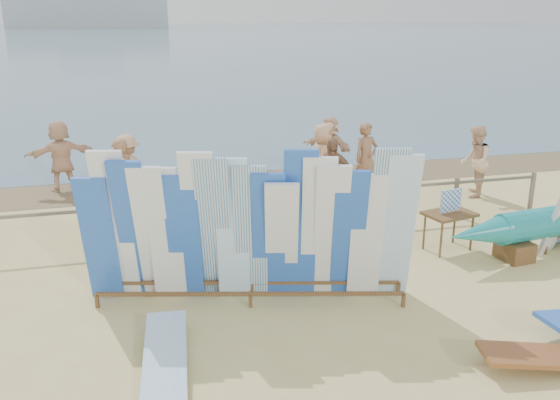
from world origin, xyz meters
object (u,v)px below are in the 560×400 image
object	(u,v)px
beachgoer_5	(329,148)
beachgoer_11	(61,156)
beach_chair_right	(347,196)
beachgoer_3	(128,171)
beachgoer_2	(120,195)
main_surfboard_rack	(251,233)
beachgoer_1	(121,180)
beachgoer_8	(475,161)
beachgoer_4	(331,176)
beachgoer_6	(323,159)
beach_chair_left	(262,207)
stroller	(319,196)
vendor_table	(448,230)
flat_board_a	(165,380)
beachgoer_7	(366,159)

from	to	relation	value
beachgoer_5	beachgoer_11	xyz separation A→B (m)	(-7.12, 0.59, 0.06)
beach_chair_right	beachgoer_3	xyz separation A→B (m)	(-5.02, 1.30, 0.60)
beachgoer_2	main_surfboard_rack	bearing A→B (deg)	143.36
beach_chair_right	beachgoer_11	size ratio (longest dim) A/B	0.53
beachgoer_1	beachgoer_8	world-z (taller)	beachgoer_1
beachgoer_5	beachgoer_4	bearing A→B (deg)	-51.02
beachgoer_11	beachgoer_6	bearing A→B (deg)	144.84
beach_chair_left	stroller	xyz separation A→B (m)	(1.27, -0.33, 0.24)
beachgoer_6	beachgoer_1	bearing A→B (deg)	123.48
beachgoer_6	beachgoer_2	bearing A→B (deg)	131.79
vendor_table	beachgoer_1	distance (m)	7.03
main_surfboard_rack	flat_board_a	size ratio (longest dim) A/B	1.91
beach_chair_right	beachgoer_1	size ratio (longest dim) A/B	0.53
beachgoer_6	beachgoer_5	bearing A→B (deg)	-0.92
beach_chair_left	beachgoer_2	bearing A→B (deg)	-172.38
beach_chair_right	beachgoer_11	world-z (taller)	beachgoer_11
main_surfboard_rack	flat_board_a	world-z (taller)	main_surfboard_rack
stroller	beachgoer_3	world-z (taller)	beachgoer_3
stroller	flat_board_a	bearing A→B (deg)	-132.88
beachgoer_5	beachgoer_11	bearing A→B (deg)	-127.41
beach_chair_left	beachgoer_6	xyz separation A→B (m)	(1.89, 1.35, 0.67)
flat_board_a	beachgoer_1	bearing A→B (deg)	99.44
beachgoer_3	beachgoer_8	xyz separation A→B (m)	(8.43, -1.24, 0.02)
flat_board_a	beachgoer_1	xyz separation A→B (m)	(-0.46, 6.41, 0.93)
beachgoer_1	beachgoer_8	distance (m)	8.58
flat_board_a	beachgoer_6	world-z (taller)	beachgoer_6
beachgoer_3	vendor_table	bearing A→B (deg)	89.79
stroller	beachgoer_11	world-z (taller)	beachgoer_11
main_surfboard_rack	flat_board_a	xyz separation A→B (m)	(-1.51, -1.83, -1.17)
flat_board_a	beachgoer_3	world-z (taller)	beachgoer_3
beachgoer_1	beachgoer_7	distance (m)	6.02
beachgoer_7	beachgoer_2	xyz separation A→B (m)	(-6.04, -1.27, -0.11)
main_surfboard_rack	beachgoer_2	world-z (taller)	main_surfboard_rack
stroller	beachgoer_8	world-z (taller)	beachgoer_8
vendor_table	beachgoer_3	distance (m)	7.39
beachgoer_8	beachgoer_2	world-z (taller)	beachgoer_8
beachgoer_4	beachgoer_6	xyz separation A→B (m)	(0.30, 1.51, 0.02)
beachgoer_6	beach_chair_left	bearing A→B (deg)	149.72
beach_chair_left	flat_board_a	bearing A→B (deg)	-110.36
main_surfboard_rack	beachgoer_1	size ratio (longest dim) A/B	2.78
beachgoer_11	stroller	bearing A→B (deg)	129.85
beachgoer_8	beachgoer_6	xyz separation A→B (m)	(-3.63, 1.13, 0.01)
beachgoer_8	beach_chair_left	bearing A→B (deg)	-54.21
main_surfboard_rack	stroller	distance (m)	4.44
beachgoer_6	beachgoer_3	bearing A→B (deg)	113.05
stroller	beachgoer_3	size ratio (longest dim) A/B	0.68
beach_chair_right	stroller	world-z (taller)	stroller
beachgoer_7	beachgoer_4	world-z (taller)	beachgoer_7
beachgoer_4	beachgoer_2	bearing A→B (deg)	-168.27
flat_board_a	beachgoer_7	xyz separation A→B (m)	(5.54, 6.92, 0.93)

